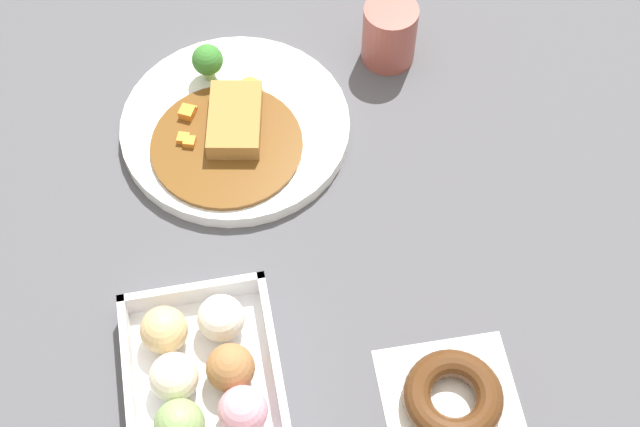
{
  "coord_description": "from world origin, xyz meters",
  "views": [
    {
      "loc": [
        0.52,
        -0.01,
        0.89
      ],
      "look_at": [
        -0.01,
        0.09,
        0.03
      ],
      "focal_mm": 52.02,
      "sensor_mm": 36.0,
      "label": 1
    }
  ],
  "objects_px": {
    "donut_box": "(203,373)",
    "coffee_mug": "(389,34)",
    "curry_plate": "(234,125)",
    "chocolate_ring_donut": "(453,398)"
  },
  "relations": [
    {
      "from": "curry_plate",
      "to": "chocolate_ring_donut",
      "type": "distance_m",
      "value": 0.41
    },
    {
      "from": "chocolate_ring_donut",
      "to": "coffee_mug",
      "type": "xyz_separation_m",
      "value": [
        -0.46,
        0.04,
        0.03
      ]
    },
    {
      "from": "donut_box",
      "to": "coffee_mug",
      "type": "xyz_separation_m",
      "value": [
        -0.4,
        0.28,
        0.01
      ]
    },
    {
      "from": "donut_box",
      "to": "chocolate_ring_donut",
      "type": "relative_size",
      "value": 1.34
    },
    {
      "from": "curry_plate",
      "to": "coffee_mug",
      "type": "relative_size",
      "value": 3.33
    },
    {
      "from": "chocolate_ring_donut",
      "to": "donut_box",
      "type": "bearing_deg",
      "value": -105.46
    },
    {
      "from": "curry_plate",
      "to": "donut_box",
      "type": "relative_size",
      "value": 1.46
    },
    {
      "from": "curry_plate",
      "to": "chocolate_ring_donut",
      "type": "height_order",
      "value": "curry_plate"
    },
    {
      "from": "curry_plate",
      "to": "coffee_mug",
      "type": "xyz_separation_m",
      "value": [
        -0.08,
        0.21,
        0.03
      ]
    },
    {
      "from": "curry_plate",
      "to": "chocolate_ring_donut",
      "type": "relative_size",
      "value": 1.96
    }
  ]
}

